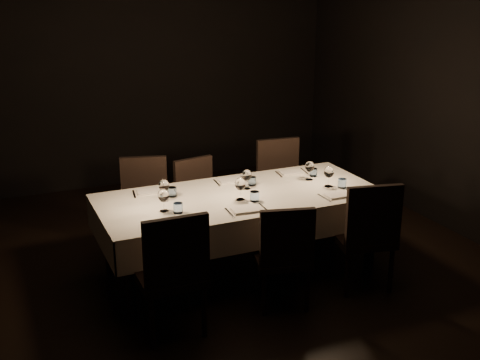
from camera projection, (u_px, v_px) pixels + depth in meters
name	position (u px, v px, depth m)	size (l,w,h in m)	color
room	(240.00, 113.00, 5.13)	(5.01, 6.01, 3.01)	black
dining_table	(240.00, 203.00, 5.38)	(2.52, 1.12, 0.76)	black
chair_near_left	(172.00, 269.00, 4.43)	(0.49, 0.49, 1.01)	black
place_setting_near_left	(168.00, 206.00, 4.86)	(0.36, 0.42, 0.20)	beige
chair_near_center	(284.00, 252.00, 4.83)	(0.53, 0.53, 0.91)	black
place_setting_near_center	(246.00, 195.00, 5.13)	(0.37, 0.42, 0.20)	beige
chair_near_right	(367.00, 231.00, 5.12)	(0.57, 0.57, 1.00)	black
place_setting_near_right	(335.00, 182.00, 5.47)	(0.35, 0.41, 0.19)	beige
chair_far_left	(145.00, 201.00, 5.89)	(0.56, 0.56, 0.94)	black
place_setting_far_left	(162.00, 189.00, 5.27)	(0.36, 0.41, 0.19)	beige
chair_far_center	(199.00, 198.00, 6.06)	(0.49, 0.49, 0.89)	black
place_setting_far_center	(243.00, 178.00, 5.57)	(0.33, 0.41, 0.18)	beige
chair_far_right	(281.00, 182.00, 6.41)	(0.52, 0.52, 0.98)	black
place_setting_far_right	(305.00, 170.00, 5.82)	(0.34, 0.41, 0.18)	beige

